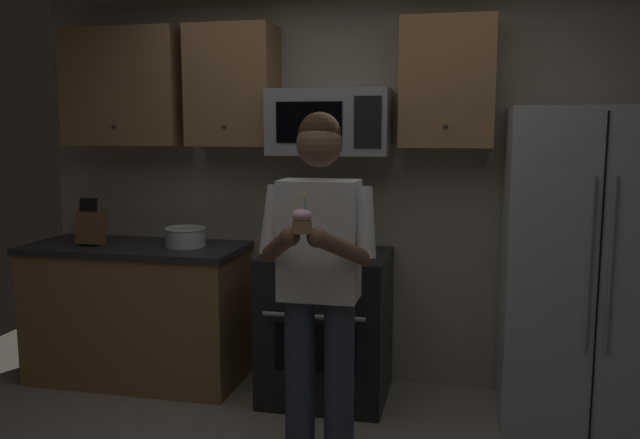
{
  "coord_description": "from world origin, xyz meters",
  "views": [
    {
      "loc": [
        0.67,
        -2.53,
        1.68
      ],
      "look_at": [
        -0.0,
        0.51,
        1.25
      ],
      "focal_mm": 36.86,
      "sensor_mm": 36.0,
      "label": 1
    }
  ],
  "objects": [
    {
      "name": "oven_range",
      "position": [
        -0.15,
        1.36,
        0.46
      ],
      "size": [
        0.76,
        0.7,
        0.93
      ],
      "color": "black",
      "rests_on": "ground"
    },
    {
      "name": "microwave",
      "position": [
        -0.15,
        1.48,
        1.72
      ],
      "size": [
        0.74,
        0.41,
        0.4
      ],
      "color": "#9EA0A5"
    },
    {
      "name": "cupcake",
      "position": [
        -0.01,
        0.17,
        1.29
      ],
      "size": [
        0.09,
        0.09,
        0.17
      ],
      "color": "#A87F56"
    },
    {
      "name": "counter_left",
      "position": [
        -1.45,
        1.38,
        0.46
      ],
      "size": [
        1.44,
        0.66,
        0.92
      ],
      "color": "#9E7247",
      "rests_on": "ground"
    },
    {
      "name": "bowl_large_white",
      "position": [
        -1.1,
        1.39,
        0.99
      ],
      "size": [
        0.27,
        0.27,
        0.13
      ],
      "color": "white",
      "rests_on": "counter_left"
    },
    {
      "name": "wall_back",
      "position": [
        0.0,
        1.75,
        1.3
      ],
      "size": [
        4.4,
        0.1,
        2.6
      ],
      "primitive_type": "cube",
      "color": "#B7AD99",
      "rests_on": "ground"
    },
    {
      "name": "person",
      "position": [
        -0.01,
        0.5,
        1.0
      ],
      "size": [
        0.6,
        0.48,
        1.76
      ],
      "color": "#383F59",
      "rests_on": "ground"
    },
    {
      "name": "cabinet_row_upper",
      "position": [
        -0.72,
        1.53,
        1.95
      ],
      "size": [
        2.78,
        0.36,
        0.76
      ],
      "color": "#9E7247"
    },
    {
      "name": "knife_block",
      "position": [
        -1.74,
        1.33,
        1.04
      ],
      "size": [
        0.16,
        0.15,
        0.32
      ],
      "color": "brown",
      "rests_on": "counter_left"
    },
    {
      "name": "refrigerator",
      "position": [
        1.35,
        1.32,
        0.9
      ],
      "size": [
        0.9,
        0.75,
        1.8
      ],
      "color": "#B7BABF",
      "rests_on": "ground"
    }
  ]
}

